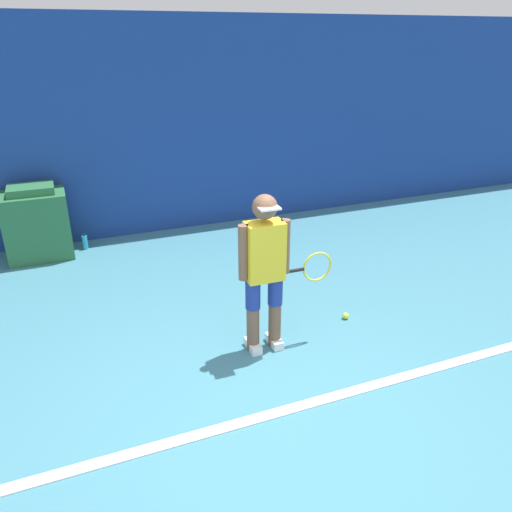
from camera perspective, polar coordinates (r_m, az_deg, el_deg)
The scene contains 7 objects.
ground_plane at distance 4.17m, azimuth 2.07°, elevation -17.34°, with size 24.00×24.00×0.00m, color teal.
back_wall at distance 7.45m, azimuth -11.89°, elevation 13.95°, with size 24.00×0.10×3.04m.
court_baseline at distance 4.14m, azimuth 2.25°, elevation -17.52°, with size 21.60×0.10×0.01m.
tennis_player at distance 4.46m, azimuth 1.10°, elevation -1.37°, with size 0.92×0.28×1.52m.
tennis_ball at distance 5.38m, azimuth 10.20°, elevation -6.74°, with size 0.07×0.07×0.07m.
covered_chair at distance 7.21m, azimuth -23.74°, elevation 3.42°, with size 0.81×0.61×0.98m.
water_bottle at distance 7.36m, azimuth -18.96°, elevation 1.52°, with size 0.07×0.07×0.22m.
Camera 1 is at (-1.30, -2.85, 2.75)m, focal length 35.00 mm.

